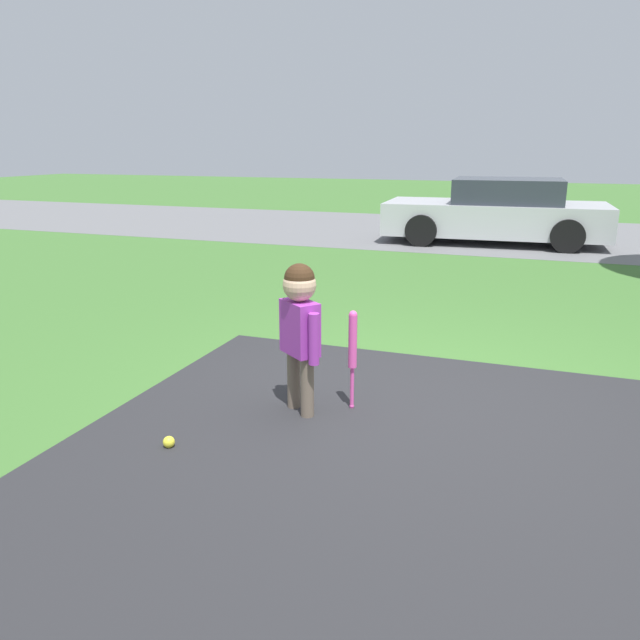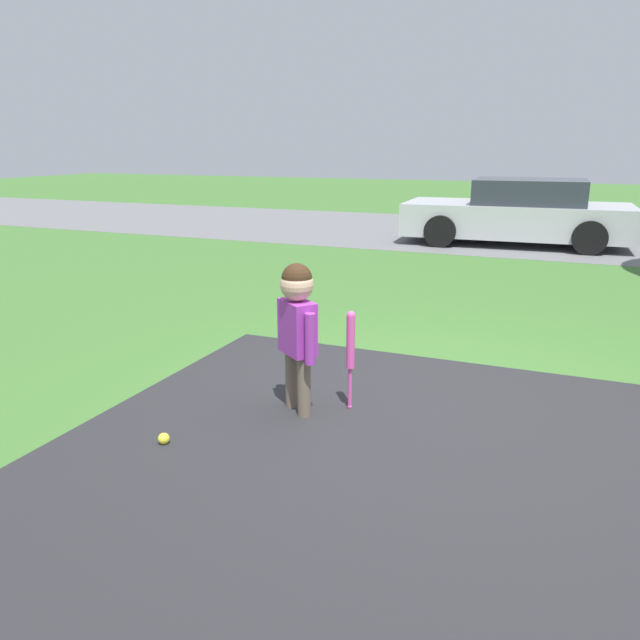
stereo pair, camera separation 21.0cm
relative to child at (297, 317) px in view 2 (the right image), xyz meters
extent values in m
plane|color=#3D6B2D|center=(0.75, 0.49, -0.69)|extent=(60.00, 60.00, 0.00)
cube|color=#262628|center=(0.58, -2.01, -0.68)|extent=(3.67, 7.00, 0.01)
cube|color=slate|center=(0.75, 9.97, -0.68)|extent=(40.00, 6.00, 0.01)
cylinder|color=#6B5B4C|center=(-0.07, 0.06, -0.47)|extent=(0.09, 0.09, 0.43)
cylinder|color=#6B5B4C|center=(0.07, -0.06, -0.47)|extent=(0.09, 0.09, 0.43)
cube|color=purple|center=(0.00, 0.00, -0.07)|extent=(0.33, 0.30, 0.37)
cylinder|color=purple|center=(-0.14, 0.11, -0.10)|extent=(0.07, 0.07, 0.35)
cylinder|color=purple|center=(0.14, -0.11, -0.10)|extent=(0.07, 0.07, 0.35)
sphere|color=#D8AD8C|center=(0.00, 0.00, 0.23)|extent=(0.23, 0.23, 0.23)
sphere|color=#382314|center=(0.00, 0.00, 0.27)|extent=(0.21, 0.21, 0.21)
sphere|color=#E54CA5|center=(0.32, 0.18, -0.67)|extent=(0.03, 0.03, 0.03)
cylinder|color=#E54CA5|center=(0.32, 0.18, -0.53)|extent=(0.03, 0.03, 0.31)
cylinder|color=#E54CA5|center=(0.32, 0.18, -0.18)|extent=(0.06, 0.06, 0.38)
sphere|color=#E54CA5|center=(0.32, 0.18, 0.01)|extent=(0.06, 0.06, 0.06)
sphere|color=yellow|center=(-0.57, -0.79, -0.65)|extent=(0.07, 0.07, 0.07)
cube|color=#B7B7BC|center=(0.54, 8.71, -0.23)|extent=(4.19, 2.02, 0.60)
cube|color=#2D333D|center=(0.75, 8.72, 0.30)|extent=(2.05, 1.69, 0.45)
cylinder|color=black|center=(-0.68, 7.73, -0.40)|extent=(0.59, 0.21, 0.58)
cylinder|color=black|center=(-0.78, 9.55, -0.40)|extent=(0.59, 0.21, 0.58)
cylinder|color=black|center=(1.86, 7.86, -0.40)|extent=(0.59, 0.21, 0.58)
cylinder|color=black|center=(1.76, 9.68, -0.40)|extent=(0.59, 0.21, 0.58)
camera|label=1|loc=(1.52, -3.77, 1.12)|focal=35.00mm
camera|label=2|loc=(1.72, -3.69, 1.12)|focal=35.00mm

